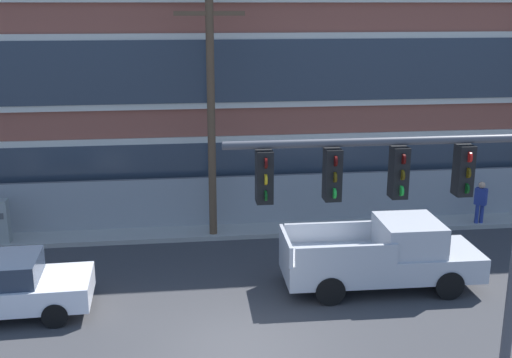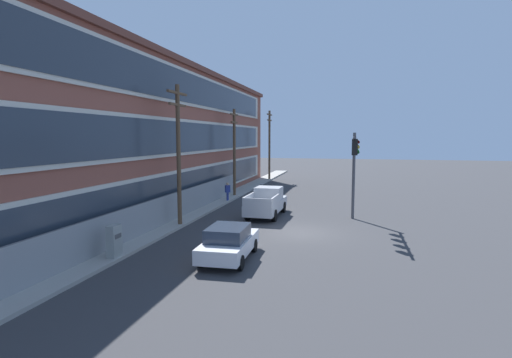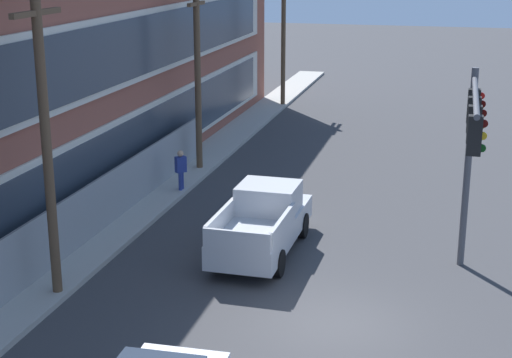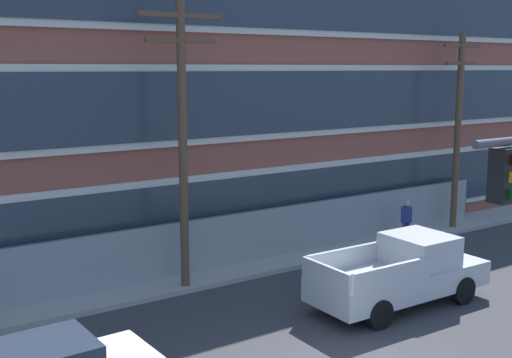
{
  "view_description": "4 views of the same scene",
  "coord_description": "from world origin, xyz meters",
  "px_view_note": "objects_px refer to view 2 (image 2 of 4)",
  "views": [
    {
      "loc": [
        -1.29,
        -13.3,
        7.8
      ],
      "look_at": [
        0.98,
        4.96,
        2.73
      ],
      "focal_mm": 45.0,
      "sensor_mm": 36.0,
      "label": 1
    },
    {
      "loc": [
        -22.77,
        -2.87,
        5.56
      ],
      "look_at": [
        0.14,
        2.64,
        3.05
      ],
      "focal_mm": 28.0,
      "sensor_mm": 36.0,
      "label": 2
    },
    {
      "loc": [
        -17.53,
        -2.57,
        8.97
      ],
      "look_at": [
        3.0,
        2.76,
        2.72
      ],
      "focal_mm": 55.0,
      "sensor_mm": 36.0,
      "label": 3
    },
    {
      "loc": [
        -8.92,
        -9.26,
        6.71
      ],
      "look_at": [
        0.7,
        4.9,
        3.73
      ],
      "focal_mm": 45.0,
      "sensor_mm": 36.0,
      "label": 4
    }
  ],
  "objects_px": {
    "sedan_white": "(229,242)",
    "pedestrian_near_cabinet": "(228,191)",
    "pickup_truck_silver": "(267,203)",
    "utility_pole_midblock": "(234,149)",
    "utility_pole_far_east": "(269,142)",
    "utility_pole_near_corner": "(178,149)",
    "electrical_cabinet": "(114,243)",
    "traffic_signal_mast": "(354,156)"
  },
  "relations": [
    {
      "from": "pickup_truck_silver",
      "to": "electrical_cabinet",
      "type": "height_order",
      "value": "pickup_truck_silver"
    },
    {
      "from": "traffic_signal_mast",
      "to": "utility_pole_far_east",
      "type": "relative_size",
      "value": 0.66
    },
    {
      "from": "sedan_white",
      "to": "pedestrian_near_cabinet",
      "type": "xyz_separation_m",
      "value": [
        15.23,
        4.88,
        0.17
      ]
    },
    {
      "from": "utility_pole_near_corner",
      "to": "sedan_white",
      "type": "bearing_deg",
      "value": -138.94
    },
    {
      "from": "sedan_white",
      "to": "utility_pole_far_east",
      "type": "xyz_separation_m",
      "value": [
        32.91,
        4.9,
        4.11
      ]
    },
    {
      "from": "sedan_white",
      "to": "pedestrian_near_cabinet",
      "type": "height_order",
      "value": "pedestrian_near_cabinet"
    },
    {
      "from": "traffic_signal_mast",
      "to": "utility_pole_far_east",
      "type": "distance_m",
      "value": 26.23
    },
    {
      "from": "traffic_signal_mast",
      "to": "pickup_truck_silver",
      "type": "distance_m",
      "value": 6.97
    },
    {
      "from": "utility_pole_midblock",
      "to": "electrical_cabinet",
      "type": "xyz_separation_m",
      "value": [
        -19.74,
        -0.24,
        -3.62
      ]
    },
    {
      "from": "traffic_signal_mast",
      "to": "utility_pole_far_east",
      "type": "height_order",
      "value": "utility_pole_far_east"
    },
    {
      "from": "pickup_truck_silver",
      "to": "utility_pole_midblock",
      "type": "height_order",
      "value": "utility_pole_midblock"
    },
    {
      "from": "sedan_white",
      "to": "utility_pole_near_corner",
      "type": "bearing_deg",
      "value": 41.06
    },
    {
      "from": "utility_pole_near_corner",
      "to": "utility_pole_midblock",
      "type": "height_order",
      "value": "utility_pole_near_corner"
    },
    {
      "from": "traffic_signal_mast",
      "to": "pickup_truck_silver",
      "type": "height_order",
      "value": "traffic_signal_mast"
    },
    {
      "from": "sedan_white",
      "to": "utility_pole_far_east",
      "type": "height_order",
      "value": "utility_pole_far_east"
    },
    {
      "from": "utility_pole_near_corner",
      "to": "utility_pole_midblock",
      "type": "xyz_separation_m",
      "value": [
        12.71,
        0.25,
        -0.39
      ]
    },
    {
      "from": "sedan_white",
      "to": "pickup_truck_silver",
      "type": "bearing_deg",
      "value": 2.38
    },
    {
      "from": "traffic_signal_mast",
      "to": "sedan_white",
      "type": "distance_m",
      "value": 10.98
    },
    {
      "from": "electrical_cabinet",
      "to": "utility_pole_midblock",
      "type": "bearing_deg",
      "value": 0.7
    },
    {
      "from": "pickup_truck_silver",
      "to": "electrical_cabinet",
      "type": "relative_size",
      "value": 3.44
    },
    {
      "from": "traffic_signal_mast",
      "to": "sedan_white",
      "type": "height_order",
      "value": "traffic_signal_mast"
    },
    {
      "from": "utility_pole_midblock",
      "to": "electrical_cabinet",
      "type": "relative_size",
      "value": 4.98
    },
    {
      "from": "pickup_truck_silver",
      "to": "pedestrian_near_cabinet",
      "type": "relative_size",
      "value": 3.3
    },
    {
      "from": "utility_pole_midblock",
      "to": "utility_pole_near_corner",
      "type": "bearing_deg",
      "value": -178.89
    },
    {
      "from": "utility_pole_far_east",
      "to": "electrical_cabinet",
      "type": "xyz_separation_m",
      "value": [
        -34.24,
        0.08,
        -4.09
      ]
    },
    {
      "from": "sedan_white",
      "to": "pedestrian_near_cabinet",
      "type": "relative_size",
      "value": 2.62
    },
    {
      "from": "sedan_white",
      "to": "utility_pole_far_east",
      "type": "distance_m",
      "value": 33.53
    },
    {
      "from": "traffic_signal_mast",
      "to": "utility_pole_near_corner",
      "type": "distance_m",
      "value": 10.91
    },
    {
      "from": "pickup_truck_silver",
      "to": "pedestrian_near_cabinet",
      "type": "xyz_separation_m",
      "value": [
        4.96,
        4.46,
        0.04
      ]
    },
    {
      "from": "sedan_white",
      "to": "electrical_cabinet",
      "type": "xyz_separation_m",
      "value": [
        -1.33,
        4.97,
        0.01
      ]
    },
    {
      "from": "utility_pole_midblock",
      "to": "sedan_white",
      "type": "bearing_deg",
      "value": -164.19
    },
    {
      "from": "utility_pole_near_corner",
      "to": "electrical_cabinet",
      "type": "relative_size",
      "value": 5.36
    },
    {
      "from": "electrical_cabinet",
      "to": "sedan_white",
      "type": "bearing_deg",
      "value": -75.02
    },
    {
      "from": "traffic_signal_mast",
      "to": "electrical_cabinet",
      "type": "height_order",
      "value": "traffic_signal_mast"
    },
    {
      "from": "pickup_truck_silver",
      "to": "pedestrian_near_cabinet",
      "type": "height_order",
      "value": "pickup_truck_silver"
    },
    {
      "from": "utility_pole_midblock",
      "to": "pedestrian_near_cabinet",
      "type": "distance_m",
      "value": 4.71
    },
    {
      "from": "utility_pole_far_east",
      "to": "pedestrian_near_cabinet",
      "type": "bearing_deg",
      "value": -179.95
    },
    {
      "from": "utility_pole_midblock",
      "to": "utility_pole_far_east",
      "type": "height_order",
      "value": "utility_pole_far_east"
    },
    {
      "from": "utility_pole_near_corner",
      "to": "utility_pole_midblock",
      "type": "relative_size",
      "value": 1.07
    },
    {
      "from": "traffic_signal_mast",
      "to": "utility_pole_midblock",
      "type": "height_order",
      "value": "utility_pole_midblock"
    },
    {
      "from": "utility_pole_near_corner",
      "to": "pedestrian_near_cabinet",
      "type": "relative_size",
      "value": 5.13
    },
    {
      "from": "electrical_cabinet",
      "to": "pedestrian_near_cabinet",
      "type": "bearing_deg",
      "value": -0.31
    }
  ]
}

